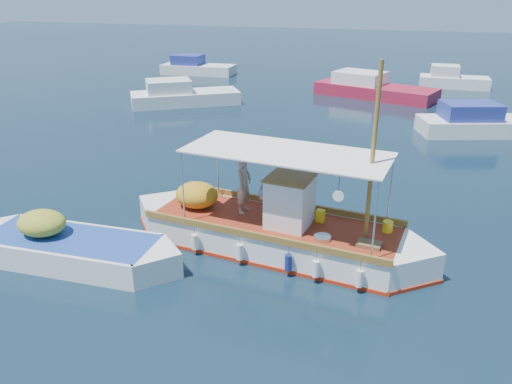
% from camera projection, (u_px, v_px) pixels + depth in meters
% --- Properties ---
extents(ground, '(160.00, 160.00, 0.00)m').
position_uv_depth(ground, '(283.00, 253.00, 14.12)').
color(ground, black).
rests_on(ground, ground).
extents(fishing_caique, '(9.19, 3.30, 5.64)m').
position_uv_depth(fishing_caique, '(272.00, 232.00, 14.27)').
color(fishing_caique, white).
rests_on(fishing_caique, ground).
extents(dinghy, '(6.56, 2.00, 1.60)m').
position_uv_depth(dinghy, '(70.00, 250.00, 13.61)').
color(dinghy, white).
rests_on(dinghy, ground).
extents(bg_boat_nw, '(6.95, 5.67, 1.80)m').
position_uv_depth(bg_boat_nw, '(182.00, 97.00, 31.64)').
color(bg_boat_nw, silver).
rests_on(bg_boat_nw, ground).
extents(bg_boat_n, '(8.48, 5.19, 1.80)m').
position_uv_depth(bg_boat_n, '(372.00, 89.00, 33.91)').
color(bg_boat_n, maroon).
rests_on(bg_boat_n, ground).
extents(bg_boat_ne, '(7.15, 4.25, 1.80)m').
position_uv_depth(bg_boat_ne, '(484.00, 124.00, 25.33)').
color(bg_boat_ne, silver).
rests_on(bg_boat_ne, ground).
extents(bg_boat_far_w, '(6.24, 2.58, 1.80)m').
position_uv_depth(bg_boat_far_w, '(196.00, 68.00, 42.58)').
color(bg_boat_far_w, silver).
rests_on(bg_boat_far_w, ground).
extents(bg_boat_far_n, '(4.91, 2.09, 1.80)m').
position_uv_depth(bg_boat_far_n, '(452.00, 81.00, 37.00)').
color(bg_boat_far_n, silver).
rests_on(bg_boat_far_n, ground).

